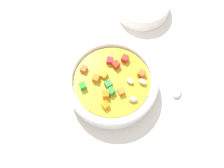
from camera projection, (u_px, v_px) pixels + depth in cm
name	position (u px, v px, depth cm)	size (l,w,h in cm)	color
ground_plane	(112.00, 89.00, 62.41)	(140.00, 140.00, 2.00)	silver
soup_bowl_main	(112.00, 83.00, 59.04)	(20.49, 20.49, 5.63)	white
spoon	(174.00, 109.00, 58.98)	(19.15, 4.63, 1.07)	silver
side_bowl_small	(142.00, 5.00, 68.42)	(14.16, 14.16, 3.79)	white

